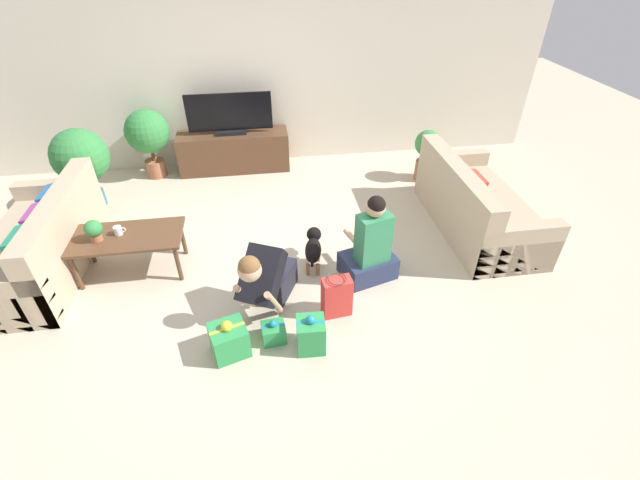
% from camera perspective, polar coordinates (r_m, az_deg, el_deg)
% --- Properties ---
extents(ground_plane, '(16.00, 16.00, 0.00)m').
position_cam_1_polar(ground_plane, '(4.69, -5.95, -3.01)').
color(ground_plane, beige).
extents(wall_back, '(8.40, 0.06, 2.60)m').
position_cam_1_polar(wall_back, '(6.49, -8.29, 21.12)').
color(wall_back, beige).
rests_on(wall_back, ground_plane).
extents(sofa_left, '(0.90, 1.87, 0.83)m').
position_cam_1_polar(sofa_left, '(5.28, -33.20, -0.64)').
color(sofa_left, tan).
rests_on(sofa_left, ground_plane).
extents(sofa_right, '(0.90, 1.87, 0.83)m').
position_cam_1_polar(sofa_right, '(5.39, 19.95, 4.18)').
color(sofa_right, tan).
rests_on(sofa_right, ground_plane).
extents(coffee_table, '(1.10, 0.56, 0.45)m').
position_cam_1_polar(coffee_table, '(4.74, -24.30, 0.07)').
color(coffee_table, brown).
rests_on(coffee_table, ground_plane).
extents(tv_console, '(1.59, 0.45, 0.56)m').
position_cam_1_polar(tv_console, '(6.56, -11.36, 11.49)').
color(tv_console, brown).
rests_on(tv_console, ground_plane).
extents(tv, '(1.19, 0.20, 0.57)m').
position_cam_1_polar(tv, '(6.37, -11.94, 15.85)').
color(tv, black).
rests_on(tv, tv_console).
extents(potted_plant_back_left, '(0.60, 0.60, 0.98)m').
position_cam_1_polar(potted_plant_back_left, '(6.55, -21.97, 12.90)').
color(potted_plant_back_left, '#A36042').
rests_on(potted_plant_back_left, ground_plane).
extents(potted_plant_corner_left, '(0.67, 0.67, 1.03)m').
position_cam_1_polar(potted_plant_corner_left, '(6.09, -29.30, 9.50)').
color(potted_plant_corner_left, '#336B84').
rests_on(potted_plant_corner_left, ground_plane).
extents(potted_plant_corner_right, '(0.37, 0.37, 0.73)m').
position_cam_1_polar(potted_plant_corner_right, '(6.28, 14.10, 11.42)').
color(potted_plant_corner_right, '#A36042').
rests_on(potted_plant_corner_right, ground_plane).
extents(person_kneeling, '(0.62, 0.84, 0.81)m').
position_cam_1_polar(person_kneeling, '(3.97, -7.20, -4.98)').
color(person_kneeling, '#23232D').
rests_on(person_kneeling, ground_plane).
extents(person_sitting, '(0.61, 0.57, 0.98)m').
position_cam_1_polar(person_sitting, '(4.31, 6.74, -1.19)').
color(person_sitting, '#283351').
rests_on(person_sitting, ground_plane).
extents(dog, '(0.23, 0.58, 0.36)m').
position_cam_1_polar(dog, '(4.51, -0.89, -0.91)').
color(dog, black).
rests_on(dog, ground_plane).
extents(gift_box_a, '(0.36, 0.35, 0.36)m').
position_cam_1_polar(gift_box_a, '(3.78, -12.02, -12.86)').
color(gift_box_a, '#2D934C').
rests_on(gift_box_a, ground_plane).
extents(gift_box_b, '(0.22, 0.20, 0.23)m').
position_cam_1_polar(gift_box_b, '(3.85, -6.20, -12.14)').
color(gift_box_b, '#2D934C').
rests_on(gift_box_b, ground_plane).
extents(gift_box_c, '(0.25, 0.24, 0.38)m').
position_cam_1_polar(gift_box_c, '(3.72, -1.22, -12.47)').
color(gift_box_c, '#2D934C').
rests_on(gift_box_c, ground_plane).
extents(gift_bag_a, '(0.28, 0.19, 0.43)m').
position_cam_1_polar(gift_bag_a, '(3.97, 2.25, -7.55)').
color(gift_bag_a, red).
rests_on(gift_bag_a, ground_plane).
extents(mug, '(0.12, 0.08, 0.09)m').
position_cam_1_polar(mug, '(4.74, -25.31, 1.15)').
color(mug, silver).
rests_on(mug, coffee_table).
extents(tabletop_plant, '(0.17, 0.17, 0.22)m').
position_cam_1_polar(tabletop_plant, '(4.71, -27.94, 1.20)').
color(tabletop_plant, '#A36042').
rests_on(tabletop_plant, coffee_table).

